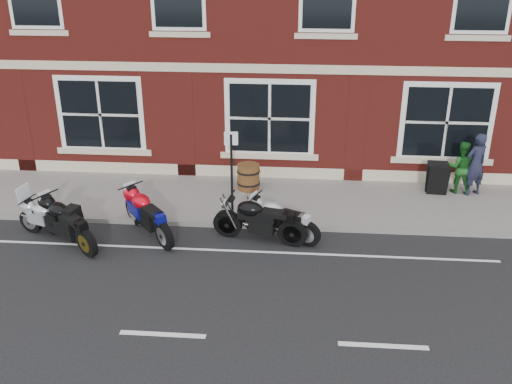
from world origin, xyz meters
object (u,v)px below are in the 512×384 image
moto_naked_black (258,218)px  pedestrian_right (461,167)px  moto_touring_silver (50,217)px  a_board_sign (437,179)px  moto_sport_black (67,221)px  barrel_planter (248,177)px  moto_sport_silver (279,217)px  pedestrian_left (476,164)px  parking_sign (232,171)px  moto_sport_red (148,212)px

moto_naked_black → pedestrian_right: 6.27m
moto_touring_silver → a_board_sign: bearing=-52.5°
moto_sport_black → barrel_planter: moto_sport_black is taller
moto_sport_silver → pedestrian_left: size_ratio=1.10×
moto_touring_silver → barrel_planter: 5.48m
moto_sport_black → a_board_sign: (9.27, 3.45, -0.02)m
pedestrian_right → parking_sign: parking_sign is taller
moto_sport_black → pedestrian_left: pedestrian_left is taller
moto_sport_black → pedestrian_right: (9.90, 3.65, 0.27)m
moto_sport_silver → pedestrian_right: 5.75m
moto_sport_red → moto_naked_black: bearing=-42.5°
barrel_planter → a_board_sign: bearing=0.7°
moto_sport_black → a_board_sign: moto_sport_black is taller
moto_sport_black → parking_sign: size_ratio=0.81×
moto_sport_silver → a_board_sign: (4.29, 2.74, 0.03)m
barrel_planter → moto_naked_black: bearing=-80.0°
moto_touring_silver → pedestrian_right: size_ratio=1.27×
moto_touring_silver → moto_sport_silver: moto_touring_silver is taller
pedestrian_left → a_board_sign: (-0.99, -0.07, -0.43)m
moto_sport_red → barrel_planter: 3.54m
moto_touring_silver → moto_sport_red: size_ratio=1.02×
moto_touring_silver → pedestrian_left: size_ratio=1.06×
moto_sport_red → pedestrian_left: size_ratio=1.04×
moto_sport_silver → a_board_sign: size_ratio=2.14×
pedestrian_left → barrel_planter: 6.31m
pedestrian_right → moto_sport_red: bearing=31.5°
pedestrian_left → moto_sport_red: bearing=-6.9°
moto_sport_silver → parking_sign: size_ratio=0.83×
moto_sport_black → pedestrian_left: 10.85m
a_board_sign → barrel_planter: a_board_sign is taller
moto_touring_silver → moto_sport_silver: bearing=-66.1°
moto_touring_silver → a_board_sign: moto_touring_silver is taller
moto_touring_silver → moto_sport_red: bearing=-63.0°
pedestrian_right → moto_sport_silver: bearing=41.7°
moto_sport_silver → a_board_sign: bearing=-31.2°
moto_touring_silver → moto_sport_red: 2.37m
moto_sport_red → moto_sport_silver: 3.18m
moto_touring_silver → moto_naked_black: 5.04m
moto_naked_black → pedestrian_right: (5.42, 3.13, 0.27)m
moto_sport_red → barrel_planter: size_ratio=2.52×
moto_sport_black → barrel_planter: 5.22m
pedestrian_left → pedestrian_right: bearing=-45.9°
moto_sport_silver → parking_sign: 1.64m
moto_sport_black → barrel_planter: size_ratio=2.59×
moto_sport_red → pedestrian_left: (8.46, 2.92, 0.41)m
moto_sport_red → barrel_planter: bearing=11.2°
moto_naked_black → parking_sign: size_ratio=0.98×
moto_sport_black → a_board_sign: bearing=-31.1°
moto_sport_silver → a_board_sign: a_board_sign is taller
moto_sport_silver → pedestrian_right: size_ratio=1.31×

